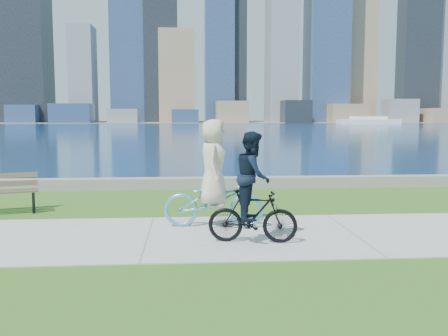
% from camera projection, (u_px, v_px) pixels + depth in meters
% --- Properties ---
extents(ground, '(320.00, 320.00, 0.00)m').
position_uv_depth(ground, '(148.00, 237.00, 9.54)').
color(ground, '#2D5817').
rests_on(ground, ground).
extents(concrete_path, '(80.00, 3.50, 0.02)m').
position_uv_depth(concrete_path, '(148.00, 237.00, 9.54)').
color(concrete_path, '#A2A29D').
rests_on(concrete_path, ground).
extents(seawall, '(90.00, 0.50, 0.35)m').
position_uv_depth(seawall, '(163.00, 183.00, 15.67)').
color(seawall, slate).
rests_on(seawall, ground).
extents(bay_water, '(320.00, 131.00, 0.01)m').
position_uv_depth(bay_water, '(182.00, 128.00, 80.92)').
color(bay_water, navy).
rests_on(bay_water, ground).
extents(far_shore, '(320.00, 30.00, 0.12)m').
position_uv_depth(far_shore, '(184.00, 122.00, 138.41)').
color(far_shore, slate).
rests_on(far_shore, ground).
extents(city_skyline, '(179.37, 22.36, 76.00)m').
position_uv_depth(city_skyline, '(183.00, 36.00, 135.60)').
color(city_skyline, navy).
rests_on(city_skyline, ground).
extents(ferry_far, '(13.65, 3.90, 1.85)m').
position_uv_depth(ferry_far, '(368.00, 121.00, 111.41)').
color(ferry_far, white).
rests_on(ferry_far, ground).
extents(cyclist_woman, '(0.97, 2.14, 2.23)m').
position_uv_depth(cyclist_woman, '(213.00, 187.00, 10.28)').
color(cyclist_woman, '#54ADCC').
rests_on(cyclist_woman, ground).
extents(cyclist_man, '(0.74, 1.67, 2.02)m').
position_uv_depth(cyclist_man, '(253.00, 196.00, 9.01)').
color(cyclist_man, black).
rests_on(cyclist_man, ground).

